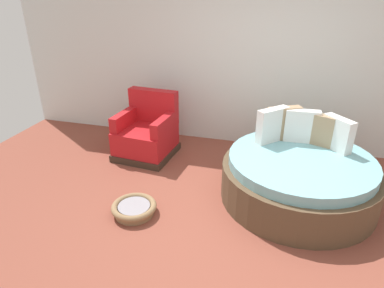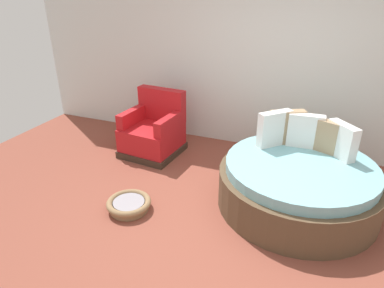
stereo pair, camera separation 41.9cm
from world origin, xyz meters
name	(u,v)px [view 1 (the left image)]	position (x,y,z in m)	size (l,w,h in m)	color
ground_plane	(233,224)	(0.00, 0.00, -0.01)	(8.00, 8.00, 0.02)	brown
back_wall	(263,42)	(0.00, 2.16, 1.59)	(8.00, 0.12, 3.18)	silver
round_daybed	(299,176)	(0.66, 0.71, 0.30)	(1.81, 1.81, 0.99)	brown
red_armchair	(147,134)	(-1.52, 1.30, 0.33)	(0.87, 0.87, 0.94)	#38281E
pet_basket	(134,208)	(-1.10, -0.13, 0.07)	(0.51, 0.51, 0.13)	#8E704C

